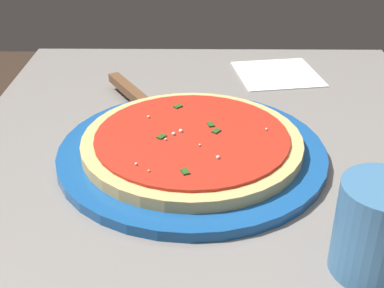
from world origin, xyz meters
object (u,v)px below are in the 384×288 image
serving_plate (192,152)px  pizza_server (139,99)px  pizza (192,142)px  napkin_folded_right (277,74)px  cup_tall_drink (378,229)px

serving_plate → pizza_server: bearing=-149.5°
pizza → pizza_server: pizza is taller
napkin_folded_right → serving_plate: bearing=-27.3°
pizza_server → cup_tall_drink: bearing=36.3°
serving_plate → pizza_server: (-0.15, -0.09, 0.01)m
pizza → cup_tall_drink: (0.22, 0.18, 0.03)m
cup_tall_drink → serving_plate: bearing=-140.2°
cup_tall_drink → napkin_folded_right: bearing=-177.4°
pizza_server → napkin_folded_right: (-0.16, 0.24, -0.02)m
pizza_server → napkin_folded_right: size_ratio=1.46×
serving_plate → pizza_server: pizza_server is taller
serving_plate → cup_tall_drink: 0.28m
serving_plate → napkin_folded_right: (-0.30, 0.16, -0.01)m
serving_plate → pizza_server: 0.17m
cup_tall_drink → napkin_folded_right: size_ratio=0.68×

